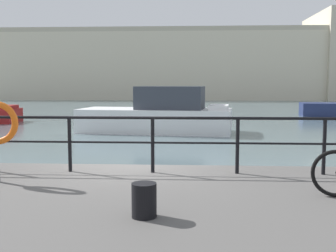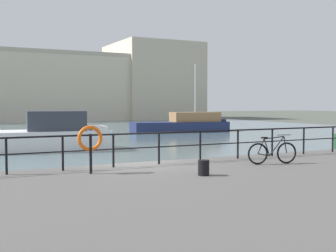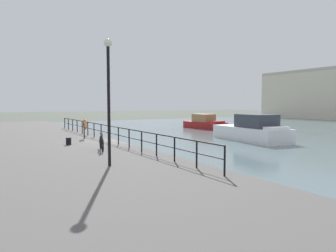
{
  "view_description": "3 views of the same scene",
  "coord_description": "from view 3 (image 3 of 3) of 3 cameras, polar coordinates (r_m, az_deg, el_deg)",
  "views": [
    {
      "loc": [
        1.27,
        -8.47,
        2.6
      ],
      "look_at": [
        0.54,
        4.68,
        1.24
      ],
      "focal_mm": 43.99,
      "sensor_mm": 36.0,
      "label": 1
    },
    {
      "loc": [
        -5.67,
        -13.84,
        2.95
      ],
      "look_at": [
        2.3,
        2.06,
        2.01
      ],
      "focal_mm": 46.6,
      "sensor_mm": 36.0,
      "label": 2
    },
    {
      "loc": [
        19.62,
        -7.76,
        3.39
      ],
      "look_at": [
        0.84,
        3.59,
        1.81
      ],
      "focal_mm": 32.62,
      "sensor_mm": 36.0,
      "label": 3
    }
  ],
  "objects": [
    {
      "name": "mooring_bollard",
      "position": [
        19.56,
        -18.09,
        -2.71
      ],
      "size": [
        0.32,
        0.32,
        0.44
      ],
      "primitive_type": "cylinder",
      "color": "black",
      "rests_on": "quay_promenade"
    },
    {
      "name": "quay_railing",
      "position": [
        21.14,
        -11.7,
        -0.69
      ],
      "size": [
        24.14,
        0.07,
        1.08
      ],
      "color": "black",
      "rests_on": "quay_promenade"
    },
    {
      "name": "moored_red_daysailer",
      "position": [
        42.45,
        6.81,
        0.55
      ],
      "size": [
        6.75,
        2.64,
        2.0
      ],
      "rotation": [
        0.0,
        0.0,
        0.03
      ],
      "color": "maroon",
      "rests_on": "water_basin"
    },
    {
      "name": "ground_plane",
      "position": [
        21.36,
        -9.5,
        -5.05
      ],
      "size": [
        240.0,
        240.0,
        0.0
      ],
      "primitive_type": "plane",
      "color": "#4C5147"
    },
    {
      "name": "quay_lamp_post",
      "position": [
        12.31,
        -11.06,
        7.29
      ],
      "size": [
        0.32,
        0.32,
        5.02
      ],
      "color": "black",
      "rests_on": "quay_promenade"
    },
    {
      "name": "moored_cabin_cruiser",
      "position": [
        29.22,
        15.4,
        -0.82
      ],
      "size": [
        8.36,
        3.99,
        2.45
      ],
      "rotation": [
        0.0,
        0.0,
        -0.13
      ],
      "color": "white",
      "rests_on": "water_basin"
    },
    {
      "name": "parked_bicycle",
      "position": [
        16.68,
        -12.32,
        -3.17
      ],
      "size": [
        1.74,
        0.46,
        0.98
      ],
      "rotation": [
        0.0,
        0.0,
        -0.23
      ],
      "color": "black",
      "rests_on": "quay_promenade"
    },
    {
      "name": "life_ring_stand",
      "position": [
        22.59,
        -15.29,
        0.16
      ],
      "size": [
        0.75,
        0.16,
        1.4
      ],
      "color": "black",
      "rests_on": "quay_promenade"
    },
    {
      "name": "quay_promenade",
      "position": [
        19.87,
        -27.27,
        -4.82
      ],
      "size": [
        56.0,
        13.0,
        0.91
      ],
      "primitive_type": "cube",
      "color": "#565451",
      "rests_on": "ground_plane"
    }
  ]
}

